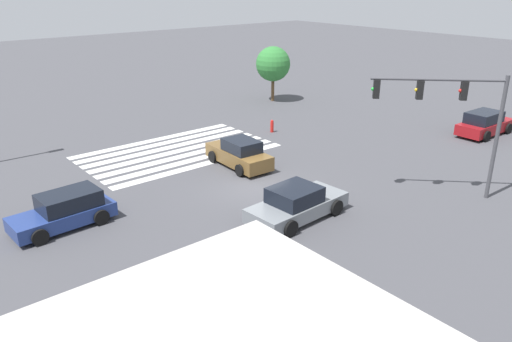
# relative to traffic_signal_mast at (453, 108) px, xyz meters

# --- Properties ---
(ground_plane) EXTENTS (147.05, 147.05, 0.00)m
(ground_plane) POSITION_rel_traffic_signal_mast_xyz_m (6.30, -6.30, -4.33)
(ground_plane) COLOR #47474C
(crosswalk_markings) EXTENTS (11.20, 6.30, 0.01)m
(crosswalk_markings) POSITION_rel_traffic_signal_mast_xyz_m (6.30, -13.74, -4.33)
(crosswalk_markings) COLOR silver
(crosswalk_markings) RESTS_ON ground_plane
(traffic_signal_mast) EXTENTS (4.28, 4.28, 5.83)m
(traffic_signal_mast) POSITION_rel_traffic_signal_mast_xyz_m (0.00, 0.00, 0.00)
(traffic_signal_mast) COLOR #47474C
(traffic_signal_mast) RESTS_ON ground_plane
(car_0) EXTENTS (4.77, 2.37, 1.48)m
(car_0) POSITION_rel_traffic_signal_mast_xyz_m (6.98, -2.72, -3.66)
(car_0) COLOR gray
(car_0) RESTS_ON ground_plane
(car_2) EXTENTS (2.08, 4.39, 1.58)m
(car_2) POSITION_rel_traffic_signal_mast_xyz_m (4.96, -9.36, -3.61)
(car_2) COLOR brown
(car_2) RESTS_ON ground_plane
(car_5) EXTENTS (4.22, 2.13, 1.47)m
(car_5) POSITION_rel_traffic_signal_mast_xyz_m (14.96, -8.34, -3.63)
(car_5) COLOR navy
(car_5) RESTS_ON ground_plane
(car_6) EXTENTS (4.52, 2.11, 1.60)m
(car_6) POSITION_rel_traffic_signal_mast_xyz_m (-11.18, -3.69, -3.58)
(car_6) COLOR maroon
(car_6) RESTS_ON ground_plane
(pedestrian) EXTENTS (0.41, 0.41, 1.65)m
(pedestrian) POSITION_rel_traffic_signal_mast_xyz_m (13.96, 1.39, -3.41)
(pedestrian) COLOR #38383D
(pedestrian) RESTS_ON ground_plane
(tree_corner_a) EXTENTS (2.85, 2.85, 4.53)m
(tree_corner_a) POSITION_rel_traffic_signal_mast_xyz_m (-6.84, -19.99, -1.24)
(tree_corner_a) COLOR brown
(tree_corner_a) RESTS_ON ground_plane
(fire_hydrant) EXTENTS (0.22, 0.22, 0.86)m
(fire_hydrant) POSITION_rel_traffic_signal_mast_xyz_m (-0.73, -13.10, -3.90)
(fire_hydrant) COLOR red
(fire_hydrant) RESTS_ON ground_plane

